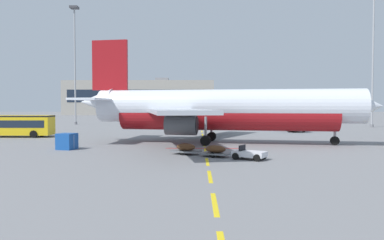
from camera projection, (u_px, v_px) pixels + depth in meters
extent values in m
plane|color=slate|center=(350.00, 135.00, 55.56)|extent=(400.00, 400.00, 0.00)
cube|color=yellow|center=(215.00, 204.00, 16.51)|extent=(0.24, 4.00, 0.01)
cube|color=yellow|center=(210.00, 176.00, 22.88)|extent=(0.24, 4.00, 0.01)
cube|color=yellow|center=(207.00, 162.00, 28.86)|extent=(0.24, 4.00, 0.01)
cube|color=yellow|center=(205.00, 151.00, 35.66)|extent=(0.24, 4.00, 0.01)
cube|color=yellow|center=(204.00, 145.00, 41.37)|extent=(0.24, 4.00, 0.01)
cube|color=yellow|center=(203.00, 139.00, 47.78)|extent=(0.24, 4.00, 0.01)
cube|color=yellow|center=(202.00, 135.00, 55.25)|extent=(0.24, 4.00, 0.01)
cube|color=yellow|center=(202.00, 132.00, 62.12)|extent=(0.24, 4.00, 0.01)
cube|color=yellow|center=(201.00, 129.00, 68.90)|extent=(0.24, 4.00, 0.01)
cube|color=yellow|center=(201.00, 127.00, 74.68)|extent=(0.24, 4.00, 0.01)
cube|color=yellow|center=(201.00, 125.00, 81.40)|extent=(0.24, 4.00, 0.01)
cube|color=yellow|center=(201.00, 124.00, 88.41)|extent=(0.24, 4.00, 0.01)
cube|color=yellow|center=(200.00, 123.00, 94.98)|extent=(0.24, 4.00, 0.01)
cube|color=yellow|center=(200.00, 121.00, 101.67)|extent=(0.24, 4.00, 0.01)
cube|color=#B21414|center=(205.00, 148.00, 37.89)|extent=(8.00, 0.40, 0.01)
cylinder|color=silver|center=(226.00, 106.00, 42.62)|extent=(30.32, 8.48, 3.80)
cylinder|color=maroon|center=(226.00, 115.00, 42.66)|extent=(24.74, 7.30, 3.50)
cone|color=silver|center=(366.00, 106.00, 40.04)|extent=(4.04, 4.23, 3.72)
cone|color=silver|center=(97.00, 102.00, 45.29)|extent=(4.66, 3.85, 3.23)
cube|color=#192333|center=(356.00, 100.00, 40.20)|extent=(2.03, 3.07, 0.60)
cube|color=maroon|center=(110.00, 65.00, 44.82)|extent=(4.40, 1.05, 6.00)
cube|color=silver|center=(115.00, 100.00, 48.25)|extent=(4.17, 6.82, 0.24)
cube|color=silver|center=(93.00, 99.00, 41.95)|extent=(4.17, 6.82, 0.24)
cube|color=#B7BCC6|center=(202.00, 109.00, 51.68)|extent=(12.29, 17.24, 0.36)
cube|color=#B7BCC6|center=(176.00, 111.00, 34.95)|extent=(7.75, 17.58, 0.36)
cylinder|color=#4C4F54|center=(198.00, 121.00, 48.81)|extent=(3.49, 2.58, 2.10)
cylinder|color=black|center=(210.00, 121.00, 48.54)|extent=(0.40, 1.78, 1.79)
cylinder|color=#4C4F54|center=(181.00, 125.00, 37.98)|extent=(3.49, 2.58, 2.10)
cylinder|color=black|center=(197.00, 125.00, 37.71)|extent=(0.40, 1.78, 1.79)
cylinder|color=gray|center=(335.00, 129.00, 40.68)|extent=(0.28, 0.28, 2.67)
cylinder|color=black|center=(335.00, 141.00, 40.73)|extent=(1.02, 0.43, 0.99)
cylinder|color=gray|center=(211.00, 126.00, 45.61)|extent=(0.28, 0.28, 2.61)
cylinder|color=black|center=(212.00, 136.00, 46.01)|extent=(1.14, 0.52, 1.10)
cylinder|color=black|center=(211.00, 137.00, 45.32)|extent=(1.14, 0.52, 1.10)
cylinder|color=gray|center=(206.00, 128.00, 40.49)|extent=(0.28, 0.28, 2.61)
cylinder|color=black|center=(206.00, 140.00, 40.89)|extent=(1.14, 0.52, 1.10)
cylinder|color=black|center=(205.00, 141.00, 40.20)|extent=(1.14, 0.52, 1.10)
cube|color=yellow|center=(8.00, 125.00, 51.43)|extent=(12.00, 2.71, 2.70)
cube|color=#192333|center=(8.00, 124.00, 51.42)|extent=(11.04, 2.75, 1.00)
cube|color=black|center=(8.00, 116.00, 51.38)|extent=(12.02, 2.73, 0.20)
cylinder|color=black|center=(42.00, 133.00, 52.77)|extent=(1.00, 0.32, 1.00)
cylinder|color=black|center=(34.00, 134.00, 50.07)|extent=(1.00, 0.32, 1.00)
cube|color=black|center=(292.00, 127.00, 62.67)|extent=(2.56, 7.05, 0.60)
cube|color=#194799|center=(296.00, 123.00, 60.33)|extent=(2.36, 2.43, 1.10)
cube|color=#192333|center=(299.00, 122.00, 59.18)|extent=(1.92, 0.10, 0.64)
cube|color=#194799|center=(291.00, 119.00, 63.60)|extent=(2.51, 4.81, 2.10)
cylinder|color=black|center=(304.00, 129.00, 60.46)|extent=(0.30, 0.97, 0.96)
cylinder|color=black|center=(289.00, 129.00, 60.44)|extent=(0.30, 0.97, 0.96)
cylinder|color=black|center=(296.00, 128.00, 64.93)|extent=(0.30, 0.97, 0.96)
cylinder|color=black|center=(282.00, 128.00, 64.91)|extent=(0.30, 0.97, 0.96)
cube|color=silver|center=(250.00, 154.00, 30.03)|extent=(2.95, 2.54, 0.44)
cube|color=black|center=(242.00, 148.00, 30.36)|extent=(0.68, 1.02, 0.56)
cylinder|color=black|center=(263.00, 156.00, 30.16)|extent=(0.57, 0.44, 0.56)
cylinder|color=black|center=(257.00, 158.00, 28.97)|extent=(0.57, 0.44, 0.56)
cylinder|color=black|center=(243.00, 154.00, 31.11)|extent=(0.57, 0.44, 0.56)
cylinder|color=black|center=(236.00, 156.00, 29.92)|extent=(0.57, 0.44, 0.56)
cube|color=slate|center=(216.00, 153.00, 31.66)|extent=(2.83, 2.52, 0.12)
ellipsoid|color=#4C2D19|center=(216.00, 149.00, 31.65)|extent=(2.18, 1.97, 0.64)
cylinder|color=black|center=(219.00, 153.00, 32.24)|extent=(0.45, 0.35, 0.44)
cylinder|color=black|center=(212.00, 155.00, 31.09)|extent=(0.45, 0.35, 0.44)
cube|color=slate|center=(186.00, 151.00, 33.24)|extent=(2.83, 2.52, 0.12)
ellipsoid|color=#4C2D19|center=(186.00, 147.00, 33.22)|extent=(2.18, 1.97, 0.64)
cylinder|color=black|center=(190.00, 151.00, 33.81)|extent=(0.45, 0.35, 0.44)
cylinder|color=black|center=(182.00, 153.00, 32.67)|extent=(0.45, 0.35, 0.44)
cube|color=#194C9E|center=(67.00, 141.00, 36.94)|extent=(1.96, 1.94, 1.60)
cube|color=silver|center=(67.00, 141.00, 36.94)|extent=(1.57, 0.48, 1.36)
cylinder|color=slate|center=(76.00, 123.00, 85.46)|extent=(0.70, 0.70, 0.60)
cylinder|color=#9EA0A5|center=(75.00, 67.00, 84.96)|extent=(0.36, 0.36, 26.32)
cube|color=#3F3F44|center=(74.00, 7.00, 84.43)|extent=(1.80, 1.80, 0.50)
cylinder|color=slate|center=(372.00, 126.00, 74.55)|extent=(0.70, 0.70, 0.60)
cylinder|color=#9EA0A5|center=(373.00, 54.00, 73.99)|extent=(0.36, 0.36, 29.14)
cube|color=#9E998E|center=(140.00, 98.00, 176.23)|extent=(68.73, 19.10, 15.69)
cube|color=#192333|center=(137.00, 96.00, 166.60)|extent=(63.23, 0.12, 5.65)
cube|color=gray|center=(162.00, 80.00, 175.74)|extent=(6.00, 5.00, 1.60)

